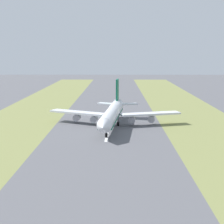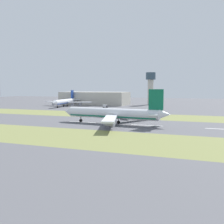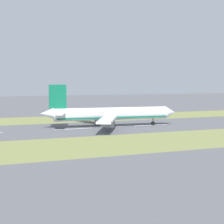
{
  "view_description": "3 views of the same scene",
  "coord_description": "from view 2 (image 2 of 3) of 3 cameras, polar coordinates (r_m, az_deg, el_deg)",
  "views": [
    {
      "loc": [
        -4.18,
        167.03,
        34.28
      ],
      "look_at": [
        -1.93,
        -2.07,
        7.0
      ],
      "focal_mm": 60.0,
      "sensor_mm": 36.0,
      "label": 1
    },
    {
      "loc": [
        -142.98,
        -54.37,
        20.9
      ],
      "look_at": [
        -1.93,
        -2.07,
        7.0
      ],
      "focal_mm": 42.0,
      "sensor_mm": 36.0,
      "label": 2
    },
    {
      "loc": [
        164.18,
        -68.33,
        21.61
      ],
      "look_at": [
        -1.93,
        -2.07,
        7.0
      ],
      "focal_mm": 60.0,
      "sensor_mm": 36.0,
      "label": 3
    }
  ],
  "objects": [
    {
      "name": "terminal_building",
      "position": [
        330.45,
        -3.8,
        3.01
      ],
      "size": [
        36.0,
        83.45,
        15.76
      ],
      "primitive_type": "cube",
      "color": "#BCB7A8",
      "rests_on": "ground"
    },
    {
      "name": "ground_plane",
      "position": [
        154.39,
        -0.47,
        -2.5
      ],
      "size": [
        800.0,
        800.0,
        0.0
      ],
      "primitive_type": "plane",
      "color": "#56565B"
    },
    {
      "name": "airplane_main_jet",
      "position": [
        150.35,
        0.65,
        -0.4
      ],
      "size": [
        63.85,
        67.22,
        20.2
      ],
      "color": "silver",
      "rests_on": "ground"
    },
    {
      "name": "centreline_dash_mid",
      "position": [
        148.06,
        7.55,
        -2.88
      ],
      "size": [
        1.2,
        18.0,
        0.01
      ],
      "primitive_type": "cube",
      "color": "silver",
      "rests_on": "ground"
    },
    {
      "name": "service_truck",
      "position": [
        277.17,
        -1.43,
        1.3
      ],
      "size": [
        3.47,
        6.3,
        3.1
      ],
      "color": "#4C4C51",
      "rests_on": "ground"
    },
    {
      "name": "airplane_parked_apron",
      "position": [
        299.85,
        -10.15,
        2.24
      ],
      "size": [
        60.61,
        57.41,
        18.24
      ],
      "color": "silver",
      "rests_on": "ground"
    },
    {
      "name": "centreline_dash_far",
      "position": [
        161.57,
        -6.43,
        -2.18
      ],
      "size": [
        1.2,
        18.0,
        0.01
      ],
      "primitive_type": "cube",
      "color": "silver",
      "rests_on": "ground"
    },
    {
      "name": "centreline_dash_near",
      "position": [
        144.7,
        23.21,
        -3.45
      ],
      "size": [
        1.2,
        18.0,
        0.01
      ],
      "primitive_type": "cube",
      "color": "silver",
      "rests_on": "ground"
    },
    {
      "name": "grass_median_east",
      "position": [
        196.79,
        4.19,
        -0.83
      ],
      "size": [
        40.0,
        600.0,
        0.01
      ],
      "primitive_type": "cube",
      "color": "olive",
      "rests_on": "ground"
    },
    {
      "name": "control_tower",
      "position": [
        330.21,
        8.4,
        5.86
      ],
      "size": [
        12.0,
        12.0,
        39.88
      ],
      "color": "#BCB7A8",
      "rests_on": "ground"
    },
    {
      "name": "grass_median_west",
      "position": [
        113.98,
        -8.57,
        -5.34
      ],
      "size": [
        40.0,
        600.0,
        0.01
      ],
      "primitive_type": "cube",
      "color": "olive",
      "rests_on": "ground"
    }
  ]
}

